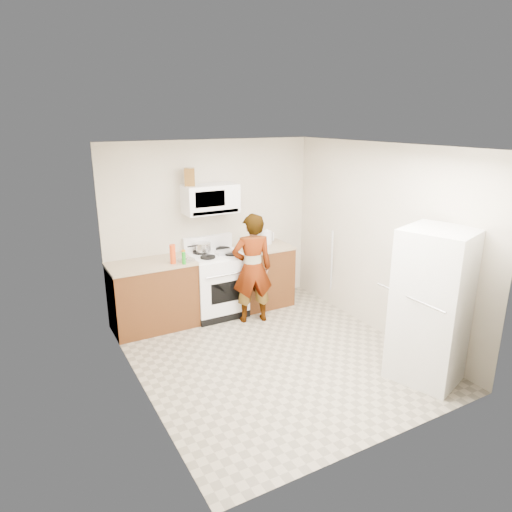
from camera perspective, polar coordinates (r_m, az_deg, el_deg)
floor at (r=5.72m, az=2.29°, el=-12.29°), size 3.60×3.60×0.00m
back_wall at (r=6.77m, az=-5.45°, el=3.68°), size 3.20×0.02×2.50m
right_wall at (r=6.18m, az=15.17°, el=1.87°), size 0.02×3.60×2.50m
cabinet_left at (r=6.40m, az=-12.74°, el=-4.96°), size 1.12×0.62×0.90m
counter_left at (r=6.25m, az=-13.02°, el=-0.98°), size 1.14×0.64×0.03m
cabinet_right at (r=7.03m, az=0.80°, el=-2.54°), size 0.80×0.62×0.90m
counter_right at (r=6.88m, az=0.82°, el=1.13°), size 0.82×0.64×0.03m
gas_range at (r=6.68m, az=-5.00°, el=-3.34°), size 0.76×0.65×1.13m
microwave at (r=6.48m, az=-5.74°, el=7.14°), size 0.76×0.38×0.40m
person at (r=6.34m, az=-0.47°, el=-1.57°), size 0.65×0.51×1.56m
fridge at (r=5.29m, az=21.21°, el=-5.82°), size 0.89×0.89×1.70m
kettle at (r=6.99m, az=1.35°, el=2.34°), size 0.18×0.18×0.19m
jug at (r=6.32m, az=-8.31°, el=9.74°), size 0.18×0.18×0.24m
saucepan at (r=6.57m, az=-6.62°, el=1.10°), size 0.22×0.22×0.12m
tray at (r=6.50m, az=-3.91°, el=0.46°), size 0.25×0.17×0.05m
bottle_spray at (r=6.12m, az=-10.37°, el=0.23°), size 0.09×0.09×0.26m
bottle_hot_sauce at (r=6.21m, az=-9.03°, el=0.06°), size 0.06×0.06×0.16m
bottle_green_cap at (r=6.08m, az=-9.01°, el=-0.28°), size 0.06×0.06×0.16m
pot_lid at (r=6.25m, az=-8.74°, el=-0.49°), size 0.25×0.25×0.01m
broom at (r=6.99m, az=9.41°, el=-1.47°), size 0.19×0.20×1.21m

